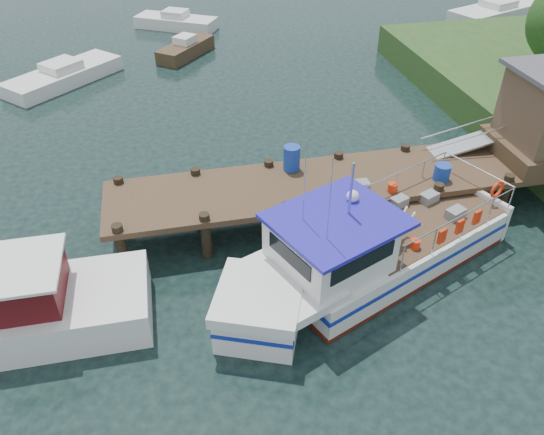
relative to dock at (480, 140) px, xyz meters
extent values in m
plane|color=black|center=(-6.51, -0.01, -2.24)|extent=(160.00, 160.00, 0.00)
cube|color=#473321|center=(-4.51, -0.01, -0.94)|extent=(16.00, 3.00, 0.20)
cylinder|color=black|center=(-12.01, -1.31, -1.59)|extent=(0.32, 0.32, 1.90)
cylinder|color=black|center=(-12.01, 1.29, -1.59)|extent=(0.32, 0.32, 1.90)
cylinder|color=black|center=(-9.51, -1.31, -1.59)|extent=(0.32, 0.32, 1.90)
cylinder|color=black|center=(-9.51, 1.29, -1.59)|extent=(0.32, 0.32, 1.90)
cylinder|color=black|center=(-7.01, -1.31, -1.59)|extent=(0.32, 0.32, 1.90)
cylinder|color=black|center=(-7.01, 1.29, -1.59)|extent=(0.32, 0.32, 1.90)
cylinder|color=black|center=(-4.51, -1.31, -1.59)|extent=(0.32, 0.32, 1.90)
cylinder|color=black|center=(-4.51, 1.29, -1.59)|extent=(0.32, 0.32, 1.90)
cylinder|color=black|center=(-2.01, -1.31, -1.59)|extent=(0.32, 0.32, 1.90)
cylinder|color=black|center=(-2.01, 1.29, -1.59)|extent=(0.32, 0.32, 1.90)
cylinder|color=black|center=(0.49, -1.31, -1.59)|extent=(0.32, 0.32, 1.90)
cylinder|color=black|center=(0.49, 1.29, -1.59)|extent=(0.32, 0.32, 1.90)
cylinder|color=black|center=(2.99, 1.29, -1.59)|extent=(0.32, 0.32, 1.90)
cube|color=#473321|center=(2.49, -0.01, -0.54)|extent=(3.20, 3.00, 0.60)
cube|color=#A5A8AD|center=(0.19, 0.89, -0.59)|extent=(3.34, 0.90, 0.79)
cylinder|color=silver|center=(0.19, 0.49, -0.09)|extent=(3.34, 0.05, 0.76)
cylinder|color=silver|center=(0.19, 1.29, -0.09)|extent=(3.34, 0.05, 0.76)
cube|color=slate|center=(-5.51, -1.01, -0.68)|extent=(0.60, 0.40, 0.30)
cube|color=slate|center=(-4.51, -0.81, -0.68)|extent=(0.60, 0.40, 0.30)
cylinder|color=red|center=(-3.51, -1.11, -0.69)|extent=(0.30, 0.30, 0.28)
cylinder|color=#17389E|center=(-6.31, 0.89, -0.40)|extent=(0.56, 0.56, 0.85)
cube|color=silver|center=(-4.15, -2.75, -1.69)|extent=(7.69, 5.41, 1.09)
cube|color=silver|center=(-8.53, -4.60, -1.69)|extent=(2.63, 2.63, 1.09)
cube|color=silver|center=(-8.53, -4.60, -1.00)|extent=(2.84, 2.92, 0.33)
cube|color=silver|center=(-7.65, -4.23, -1.03)|extent=(2.81, 3.24, 0.29)
cube|color=#132596|center=(-4.15, -2.75, -1.56)|extent=(7.79, 5.48, 0.13)
cube|color=#132596|center=(-8.53, -4.60, -1.56)|extent=(2.68, 2.68, 0.13)
cube|color=#56160C|center=(-4.15, -2.75, -2.19)|extent=(7.78, 5.46, 0.13)
cube|color=#473321|center=(-3.09, -2.30, -1.14)|extent=(5.73, 4.37, 0.04)
cube|color=silver|center=(-0.73, -1.31, -1.60)|extent=(1.29, 2.70, 1.28)
cube|color=silver|center=(-6.42, -3.71, -0.43)|extent=(3.42, 3.32, 1.43)
cube|color=black|center=(-5.94, -4.86, -0.15)|extent=(1.94, 0.85, 0.48)
cube|color=black|center=(-6.91, -2.56, -0.15)|extent=(1.94, 0.85, 0.48)
cube|color=black|center=(-7.66, -4.23, -0.15)|extent=(0.70, 1.59, 0.48)
cube|color=#211BA8|center=(-6.25, -3.64, 0.33)|extent=(4.05, 3.80, 0.11)
cylinder|color=silver|center=(-5.90, -3.49, 1.14)|extent=(0.10, 0.10, 1.52)
cylinder|color=silver|center=(-6.77, -4.37, 1.52)|extent=(0.03, 0.03, 2.28)
cylinder|color=silver|center=(-7.14, -3.49, 1.52)|extent=(0.03, 0.03, 2.28)
sphere|color=silver|center=(-5.61, -2.95, 0.52)|extent=(0.45, 0.45, 0.34)
cylinder|color=silver|center=(-2.45, -3.46, -0.24)|extent=(4.40, 1.89, 0.04)
cylinder|color=silver|center=(-3.47, -1.04, -0.24)|extent=(4.40, 1.89, 0.04)
cylinder|color=silver|center=(-0.74, -1.31, -0.24)|extent=(1.06, 2.43, 0.04)
cylinder|color=silver|center=(-4.60, -4.37, -0.69)|extent=(0.05, 0.05, 0.90)
cylinder|color=silver|center=(-5.62, -1.95, -0.69)|extent=(0.05, 0.05, 0.90)
cylinder|color=silver|center=(-3.46, -3.88, -0.69)|extent=(0.05, 0.05, 0.90)
cylinder|color=silver|center=(-4.48, -1.46, -0.69)|extent=(0.05, 0.05, 0.90)
cylinder|color=silver|center=(-2.32, -3.40, -0.69)|extent=(0.05, 0.05, 0.90)
cylinder|color=silver|center=(-3.34, -0.98, -0.69)|extent=(0.05, 0.05, 0.90)
cylinder|color=silver|center=(-1.18, -2.92, -0.69)|extent=(0.05, 0.05, 0.90)
cylinder|color=silver|center=(-2.20, -0.50, -0.69)|extent=(0.05, 0.05, 0.90)
cylinder|color=silver|center=(-0.26, -2.53, -0.69)|extent=(0.05, 0.05, 0.90)
cylinder|color=silver|center=(-1.28, -0.11, -0.69)|extent=(0.05, 0.05, 0.90)
cube|color=slate|center=(-1.99, -2.46, -0.98)|extent=(0.67, 0.57, 0.30)
cube|color=slate|center=(-2.40, -1.50, -0.98)|extent=(0.67, 0.57, 0.30)
cube|color=slate|center=(-3.43, -1.52, -0.98)|extent=(0.62, 0.54, 0.30)
cylinder|color=#17389E|center=(-1.67, -0.78, -0.72)|extent=(0.70, 0.70, 0.84)
cylinder|color=red|center=(-3.81, -3.54, -0.99)|extent=(0.37, 0.37, 0.29)
torus|color=#BFB28C|center=(-3.69, -2.35, -1.08)|extent=(0.70, 0.70, 0.11)
torus|color=red|center=(-0.41, -2.00, -0.62)|extent=(0.58, 0.32, 0.59)
cube|color=red|center=(-3.19, -3.79, -0.62)|extent=(0.28, 0.19, 0.43)
cube|color=red|center=(-2.49, -3.49, -0.62)|extent=(0.28, 0.19, 0.43)
cube|color=red|center=(-1.79, -3.20, -0.62)|extent=(0.28, 0.19, 0.43)
imported|color=silver|center=(-4.56, -3.23, -0.31)|extent=(0.61, 0.72, 1.67)
cube|color=silver|center=(-14.87, -3.25, -1.69)|extent=(7.18, 2.71, 1.10)
cube|color=#480C0E|center=(-14.32, -3.25, -0.65)|extent=(2.00, 2.00, 1.05)
cube|color=silver|center=(-14.32, -3.25, -0.09)|extent=(2.22, 2.22, 0.09)
cube|color=#473321|center=(-8.61, 16.60, -1.87)|extent=(3.59, 3.95, 0.74)
cube|color=silver|center=(-8.61, 16.60, -1.31)|extent=(1.45, 1.48, 0.47)
cube|color=silver|center=(-15.11, 13.94, -1.88)|extent=(5.90, 5.74, 0.72)
cube|color=silver|center=(-15.11, 13.94, -1.34)|extent=(2.26, 2.25, 0.46)
cube|color=silver|center=(-8.78, 21.91, -1.87)|extent=(5.44, 4.19, 0.74)
cube|color=silver|center=(-8.78, 21.91, -1.32)|extent=(1.91, 1.83, 0.47)
cube|color=silver|center=(13.04, 19.67, -1.87)|extent=(7.74, 4.97, 0.73)
cube|color=silver|center=(13.04, 19.67, -1.32)|extent=(2.55, 2.38, 0.47)
camera|label=1|loc=(-10.25, -13.96, 8.54)|focal=35.00mm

